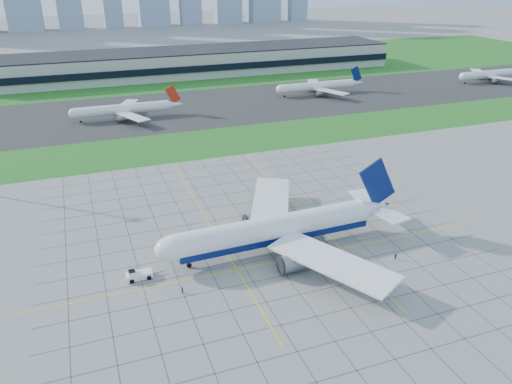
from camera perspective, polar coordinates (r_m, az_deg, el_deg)
ground at (r=124.26m, az=1.95°, el=-7.53°), size 1400.00×1400.00×0.00m
grass_median at (r=202.60m, az=-7.66°, el=5.35°), size 700.00×35.00×0.04m
asphalt_taxiway at (r=254.31m, az=-10.53°, el=9.13°), size 700.00×75.00×0.04m
grass_far at (r=360.66m, az=-13.83°, el=13.35°), size 700.00×145.00×0.04m
apron_markings at (r=133.24m, az=0.33°, el=-5.11°), size 120.00×130.00×0.03m
terminal at (r=341.82m, az=-6.54°, el=14.64°), size 260.00×43.00×15.80m
airliner at (r=125.10m, az=2.35°, el=-4.30°), size 65.61×66.45×20.65m
pushback_tug at (r=119.21m, az=-13.34°, el=-9.19°), size 8.64×3.18×2.39m
crew_near at (r=112.92m, az=-8.42°, el=-11.02°), size 0.65×0.68×1.58m
crew_far at (r=127.72m, az=15.69°, el=-7.12°), size 1.04×0.96×1.73m
distant_jet_1 at (r=243.80m, az=-14.87°, el=9.15°), size 49.36×42.66×14.08m
distant_jet_2 at (r=284.94m, az=7.08°, el=11.93°), size 50.19×42.66×14.08m
distant_jet_3 at (r=346.38m, az=25.17°, el=12.09°), size 45.73×42.66×14.08m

